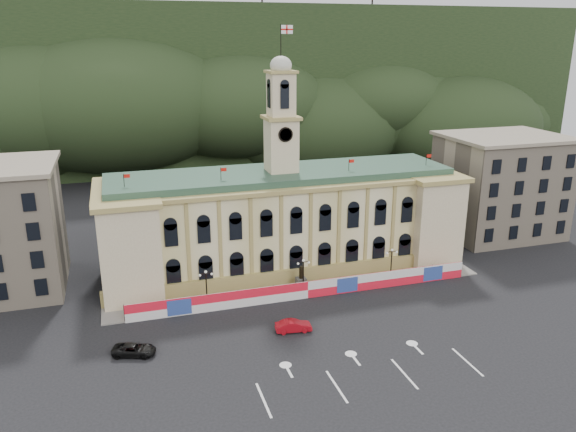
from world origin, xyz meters
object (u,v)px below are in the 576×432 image
object	(u,v)px
lamp_center	(303,273)
statue	(301,282)
red_sedan	(293,326)
black_suv	(134,350)

from	to	relation	value
lamp_center	statue	bearing A→B (deg)	90.00
red_sedan	lamp_center	bearing A→B (deg)	-17.92
statue	red_sedan	xyz separation A→B (m)	(-4.83, -11.48, -0.43)
lamp_center	black_suv	distance (m)	26.40
red_sedan	statue	bearing A→B (deg)	-15.99
lamp_center	red_sedan	world-z (taller)	lamp_center
statue	lamp_center	xyz separation A→B (m)	(0.00, -1.00, 1.89)
statue	lamp_center	world-z (taller)	lamp_center
lamp_center	red_sedan	bearing A→B (deg)	-114.72
lamp_center	black_suv	xyz separation A→B (m)	(-24.19, -10.30, -2.38)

